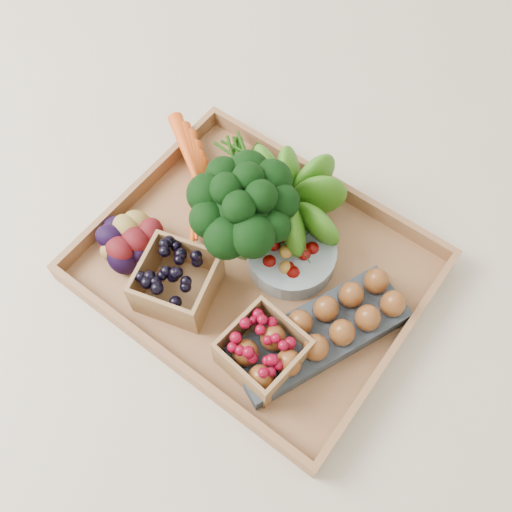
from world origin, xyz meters
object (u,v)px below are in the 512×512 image
Objects in this scene: cherry_bowl at (291,255)px; egg_carton at (319,335)px; broccoli at (245,226)px; tray at (256,270)px.

cherry_bowl reaches higher than egg_carton.
cherry_bowl is at bearing 17.31° from broccoli.
tray is at bearing -129.65° from cherry_bowl.
broccoli is 1.17× the size of cherry_bowl.
cherry_bowl is 0.15m from egg_carton.
cherry_bowl is 0.53× the size of egg_carton.
cherry_bowl is at bearing 50.35° from tray.
egg_carton reaches higher than tray.
tray is 0.07m from cherry_bowl.
broccoli is at bearing 150.66° from tray.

